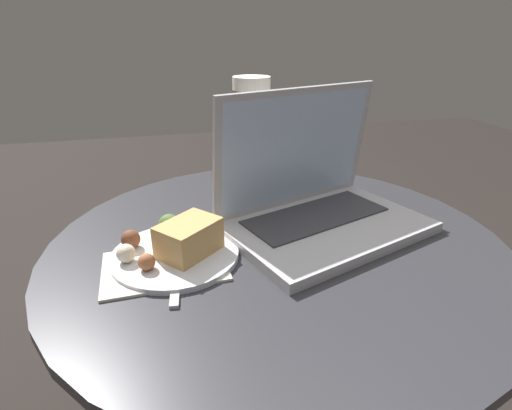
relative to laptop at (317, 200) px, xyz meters
The scene contains 6 objects.
table 0.20m from the laptop, 159.57° to the right, with size 0.75×0.75×0.55m.
napkin 0.28m from the laptop, 164.12° to the right, with size 0.18×0.13×0.00m.
laptop is the anchor object (origin of this frame).
beer_glass 0.17m from the laptop, 124.62° to the left, with size 0.07×0.07×0.24m.
snack_plate 0.25m from the laptop, 168.61° to the right, with size 0.19×0.19×0.06m.
fork 0.26m from the laptop, 162.38° to the right, with size 0.04×0.17×0.00m.
Camera 1 is at (-0.18, -0.56, 0.87)m, focal length 28.00 mm.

